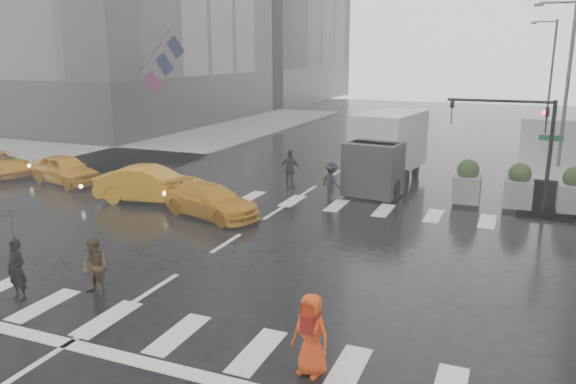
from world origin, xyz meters
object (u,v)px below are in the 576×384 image
at_px(traffic_signal_pole, 524,132).
at_px(pedestrian_orange, 311,334).
at_px(pedestrian_brown, 95,267).
at_px(taxi_mid, 151,185).
at_px(taxi_front, 65,169).
at_px(box_truck, 385,148).

bearing_deg(traffic_signal_pole, pedestrian_orange, -104.29).
xyz_separation_m(pedestrian_brown, taxi_mid, (-4.33, 8.49, -0.01)).
height_order(pedestrian_brown, taxi_front, pedestrian_brown).
xyz_separation_m(pedestrian_orange, taxi_front, (-16.92, 11.27, -0.15)).
bearing_deg(pedestrian_orange, taxi_mid, 150.60).
bearing_deg(pedestrian_brown, taxi_front, 141.39).
bearing_deg(traffic_signal_pole, taxi_front, -171.49).
relative_size(traffic_signal_pole, taxi_front, 1.09).
relative_size(pedestrian_brown, box_truck, 0.24).
bearing_deg(box_truck, traffic_signal_pole, -14.51).
bearing_deg(taxi_front, box_truck, -53.60).
xyz_separation_m(taxi_mid, box_truck, (8.53, 6.89, 1.07)).
distance_m(traffic_signal_pole, pedestrian_brown, 16.67).
height_order(taxi_front, taxi_mid, taxi_mid).
xyz_separation_m(taxi_front, box_truck, (14.57, 5.50, 1.13)).
distance_m(pedestrian_orange, taxi_mid, 14.71).
distance_m(taxi_front, box_truck, 15.61).
relative_size(taxi_front, box_truck, 0.64).
xyz_separation_m(pedestrian_orange, box_truck, (-2.35, 16.78, 0.98)).
bearing_deg(traffic_signal_pole, taxi_mid, -162.94).
distance_m(traffic_signal_pole, box_truck, 6.62).
relative_size(taxi_mid, box_truck, 0.72).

